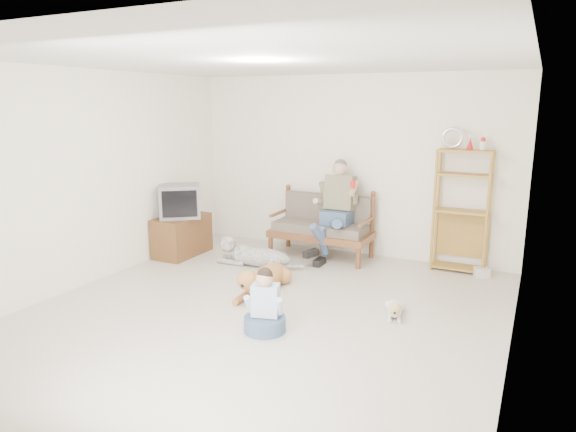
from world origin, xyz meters
The scene contains 17 objects.
floor centered at (0.00, 0.00, 0.00)m, with size 5.50×5.50×0.00m, color silver.
ceiling centered at (0.00, 0.00, 2.70)m, with size 5.50×5.50×0.00m, color silver.
wall_back centered at (0.00, 2.75, 1.35)m, with size 5.00×5.00×0.00m, color white.
wall_front centered at (0.00, -2.75, 1.35)m, with size 5.00×5.00×0.00m, color white.
wall_left centered at (-2.50, 0.00, 1.35)m, with size 5.50×5.50×0.00m, color white.
wall_right centered at (2.50, 0.00, 1.35)m, with size 5.50×5.50×0.00m, color white.
loveseat centered at (-0.27, 2.36, 0.49)m, with size 1.50×0.71×0.95m.
man centered at (-0.04, 2.17, 0.68)m, with size 0.56×0.80×1.30m.
etagere centered at (1.69, 2.55, 0.86)m, with size 0.75×0.33×1.97m.
book_stack centered at (2.03, 2.40, 0.06)m, with size 0.20×0.14×0.12m, color silver.
tv_stand centered at (-2.23, 1.46, 0.30)m, with size 0.50×0.90×0.60m.
crt_tv centered at (-2.20, 1.42, 0.85)m, with size 0.75×0.73×0.49m.
wall_outlet centered at (-1.25, 2.73, 0.30)m, with size 0.12×0.02×0.08m, color white.
golden_retriever centered at (-0.33, 0.59, 0.17)m, with size 0.38×1.34×0.41m.
shaggy_dog centered at (-0.99, 1.46, 0.16)m, with size 1.35×0.39×0.40m.
terrier centered at (1.32, 0.59, 0.09)m, with size 0.25×0.57×0.22m.
child centered at (0.23, -0.35, 0.24)m, with size 0.43×0.43×0.67m.
Camera 1 is at (2.61, -4.62, 2.28)m, focal length 32.00 mm.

